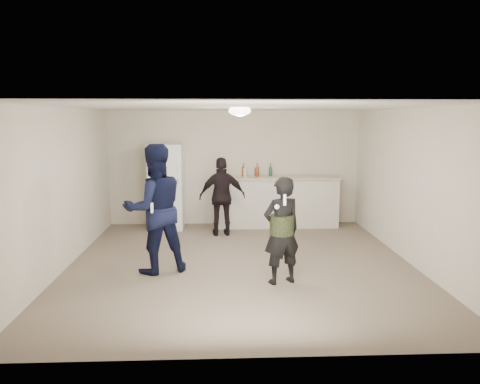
{
  "coord_description": "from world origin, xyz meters",
  "views": [
    {
      "loc": [
        -0.33,
        -7.27,
        2.33
      ],
      "look_at": [
        0.0,
        0.2,
        1.15
      ],
      "focal_mm": 35.0,
      "sensor_mm": 36.0,
      "label": 1
    }
  ],
  "objects_px": {
    "woman": "(282,231)",
    "counter": "(277,202)",
    "spectator": "(222,197)",
    "fridge": "(166,187)",
    "shaker": "(256,172)",
    "man": "(155,209)"
  },
  "relations": [
    {
      "from": "shaker",
      "to": "woman",
      "type": "xyz_separation_m",
      "value": [
        0.08,
        -3.65,
        -0.41
      ]
    },
    {
      "from": "man",
      "to": "spectator",
      "type": "height_order",
      "value": "man"
    },
    {
      "from": "shaker",
      "to": "woman",
      "type": "relative_size",
      "value": 0.11
    },
    {
      "from": "spectator",
      "to": "counter",
      "type": "bearing_deg",
      "value": -153.34
    },
    {
      "from": "counter",
      "to": "fridge",
      "type": "relative_size",
      "value": 1.44
    },
    {
      "from": "shaker",
      "to": "man",
      "type": "relative_size",
      "value": 0.09
    },
    {
      "from": "fridge",
      "to": "shaker",
      "type": "xyz_separation_m",
      "value": [
        1.92,
        0.16,
        0.28
      ]
    },
    {
      "from": "fridge",
      "to": "spectator",
      "type": "xyz_separation_m",
      "value": [
        1.18,
        -0.66,
        -0.11
      ]
    },
    {
      "from": "woman",
      "to": "fridge",
      "type": "bearing_deg",
      "value": -81.11
    },
    {
      "from": "shaker",
      "to": "man",
      "type": "distance_m",
      "value": 3.55
    },
    {
      "from": "man",
      "to": "woman",
      "type": "bearing_deg",
      "value": 139.33
    },
    {
      "from": "woman",
      "to": "counter",
      "type": "bearing_deg",
      "value": -116.91
    },
    {
      "from": "spectator",
      "to": "woman",
      "type": "bearing_deg",
      "value": 101.15
    },
    {
      "from": "man",
      "to": "woman",
      "type": "relative_size",
      "value": 1.28
    },
    {
      "from": "shaker",
      "to": "spectator",
      "type": "bearing_deg",
      "value": -131.77
    },
    {
      "from": "counter",
      "to": "man",
      "type": "height_order",
      "value": "man"
    },
    {
      "from": "shaker",
      "to": "spectator",
      "type": "distance_m",
      "value": 1.18
    },
    {
      "from": "woman",
      "to": "shaker",
      "type": "bearing_deg",
      "value": -109.7
    },
    {
      "from": "fridge",
      "to": "man",
      "type": "bearing_deg",
      "value": -87.03
    },
    {
      "from": "counter",
      "to": "fridge",
      "type": "distance_m",
      "value": 2.4
    },
    {
      "from": "shaker",
      "to": "man",
      "type": "xyz_separation_m",
      "value": [
        -1.77,
        -3.07,
        -0.2
      ]
    },
    {
      "from": "woman",
      "to": "spectator",
      "type": "relative_size",
      "value": 0.97
    }
  ]
}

